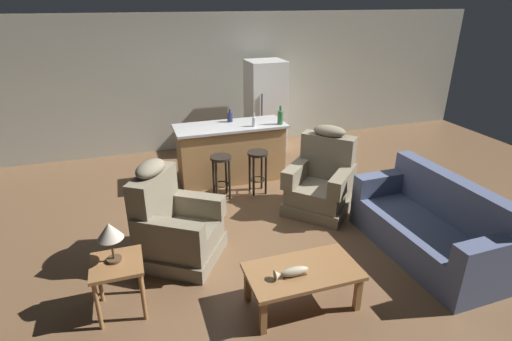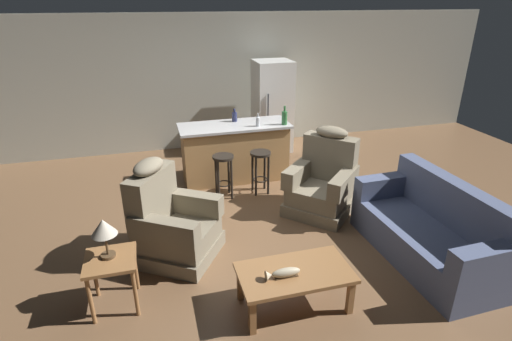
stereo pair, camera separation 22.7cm
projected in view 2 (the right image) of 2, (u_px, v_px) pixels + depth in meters
name	position (u px, v px, depth m)	size (l,w,h in m)	color
ground_plane	(257.00, 216.00, 5.65)	(12.00, 12.00, 0.00)	brown
back_wall	(214.00, 82.00, 7.89)	(12.00, 0.05, 2.60)	#B2B2A3
coffee_table	(295.00, 276.00, 3.87)	(1.10, 0.60, 0.42)	olive
fish_figurine	(283.00, 273.00, 3.75)	(0.34, 0.10, 0.10)	#4C3823
couch	(431.00, 232.00, 4.63)	(0.89, 1.92, 0.94)	#4C5675
recliner_near_lamp	(171.00, 224.00, 4.65)	(1.16, 1.16, 1.20)	#756B56
recliner_near_island	(323.00, 183.00, 5.67)	(1.19, 1.19, 1.20)	#756B56
end_table	(111.00, 267.00, 3.84)	(0.48, 0.48, 0.56)	olive
table_lamp	(104.00, 229.00, 3.71)	(0.24, 0.24, 0.41)	#4C3823
kitchen_island	(235.00, 152.00, 6.65)	(1.80, 0.70, 0.95)	#AD7F4C
bar_stool_left	(223.00, 169.00, 6.02)	(0.32, 0.32, 0.68)	black
bar_stool_right	(260.00, 165.00, 6.16)	(0.32, 0.32, 0.68)	black
refrigerator	(272.00, 107.00, 7.81)	(0.70, 0.69, 1.76)	white
bottle_tall_green	(284.00, 118.00, 6.43)	(0.09, 0.09, 0.31)	#2D6B38
bottle_short_amber	(235.00, 117.00, 6.60)	(0.09, 0.09, 0.22)	#23284C
bottle_wine_dark	(258.00, 121.00, 6.36)	(0.06, 0.06, 0.21)	silver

